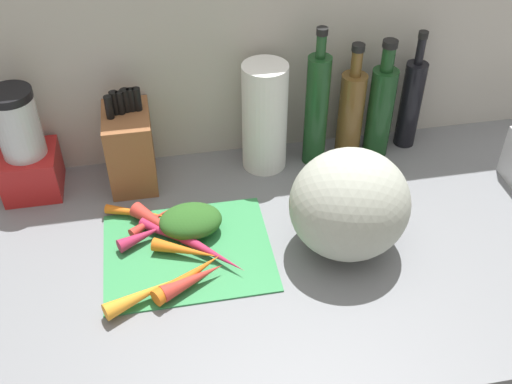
# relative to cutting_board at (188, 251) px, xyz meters

# --- Properties ---
(ground_plane) EXTENTS (1.70, 0.80, 0.03)m
(ground_plane) POSITION_rel_cutting_board_xyz_m (0.23, -0.02, -0.02)
(ground_plane) COLOR slate
(wall_back) EXTENTS (1.70, 0.03, 0.60)m
(wall_back) POSITION_rel_cutting_board_xyz_m (0.23, 0.37, 0.30)
(wall_back) COLOR #BCB7AD
(wall_back) RESTS_ON ground_plane
(cutting_board) EXTENTS (0.36, 0.29, 0.01)m
(cutting_board) POSITION_rel_cutting_board_xyz_m (0.00, 0.00, 0.00)
(cutting_board) COLOR #338C4C
(cutting_board) RESTS_ON ground_plane
(carrot_0) EXTENTS (0.15, 0.09, 0.03)m
(carrot_0) POSITION_rel_cutting_board_xyz_m (-0.10, -0.13, 0.02)
(carrot_0) COLOR orange
(carrot_0) RESTS_ON cutting_board
(carrot_1) EXTENTS (0.12, 0.07, 0.03)m
(carrot_1) POSITION_rel_cutting_board_xyz_m (-0.09, 0.04, 0.02)
(carrot_1) COLOR #B2264C
(carrot_1) RESTS_ON cutting_board
(carrot_2) EXTENTS (0.17, 0.09, 0.02)m
(carrot_2) POSITION_rel_cutting_board_xyz_m (-0.09, 0.12, 0.01)
(carrot_2) COLOR orange
(carrot_2) RESTS_ON cutting_board
(carrot_3) EXTENTS (0.14, 0.09, 0.03)m
(carrot_3) POSITION_rel_cutting_board_xyz_m (-0.01, -0.02, 0.02)
(carrot_3) COLOR orange
(carrot_3) RESTS_ON cutting_board
(carrot_4) EXTENTS (0.13, 0.14, 0.04)m
(carrot_4) POSITION_rel_cutting_board_xyz_m (-0.05, 0.07, 0.02)
(carrot_4) COLOR red
(carrot_4) RESTS_ON cutting_board
(carrot_5) EXTENTS (0.14, 0.09, 0.03)m
(carrot_5) POSITION_rel_cutting_board_xyz_m (0.00, -0.10, 0.02)
(carrot_5) COLOR red
(carrot_5) RESTS_ON cutting_board
(carrot_6) EXTENTS (0.13, 0.14, 0.02)m
(carrot_6) POSITION_rel_cutting_board_xyz_m (0.05, -0.03, 0.02)
(carrot_6) COLOR #B2264C
(carrot_6) RESTS_ON cutting_board
(carrot_7) EXTENTS (0.10, 0.09, 0.02)m
(carrot_7) POSITION_rel_cutting_board_xyz_m (-0.07, 0.09, 0.02)
(carrot_7) COLOR red
(carrot_7) RESTS_ON cutting_board
(carrot_8) EXTENTS (0.13, 0.12, 0.02)m
(carrot_8) POSITION_rel_cutting_board_xyz_m (-0.03, 0.04, 0.02)
(carrot_8) COLOR #B2264C
(carrot_8) RESTS_ON cutting_board
(carrot_9) EXTENTS (0.16, 0.12, 0.03)m
(carrot_9) POSITION_rel_cutting_board_xyz_m (-0.01, -0.09, 0.02)
(carrot_9) COLOR orange
(carrot_9) RESTS_ON cutting_board
(carrot_greens_pile) EXTENTS (0.14, 0.11, 0.06)m
(carrot_greens_pile) POSITION_rel_cutting_board_xyz_m (0.01, 0.06, 0.03)
(carrot_greens_pile) COLOR #2D6023
(carrot_greens_pile) RESTS_ON cutting_board
(winter_squash) EXTENTS (0.25, 0.24, 0.24)m
(winter_squash) POSITION_rel_cutting_board_xyz_m (0.33, -0.04, 0.11)
(winter_squash) COLOR #B2B7A8
(winter_squash) RESTS_ON ground_plane
(knife_block) EXTENTS (0.11, 0.15, 0.24)m
(knife_block) POSITION_rel_cutting_board_xyz_m (-0.10, 0.27, 0.09)
(knife_block) COLOR brown
(knife_block) RESTS_ON ground_plane
(blender_appliance) EXTENTS (0.13, 0.13, 0.27)m
(blender_appliance) POSITION_rel_cutting_board_xyz_m (-0.34, 0.28, 0.11)
(blender_appliance) COLOR red
(blender_appliance) RESTS_ON ground_plane
(paper_towel_roll) EXTENTS (0.11, 0.11, 0.28)m
(paper_towel_roll) POSITION_rel_cutting_board_xyz_m (0.22, 0.28, 0.13)
(paper_towel_roll) COLOR white
(paper_towel_roll) RESTS_ON ground_plane
(bottle_0) EXTENTS (0.06, 0.06, 0.36)m
(bottle_0) POSITION_rel_cutting_board_xyz_m (0.35, 0.27, 0.15)
(bottle_0) COLOR #19421E
(bottle_0) RESTS_ON ground_plane
(bottle_1) EXTENTS (0.06, 0.06, 0.31)m
(bottle_1) POSITION_rel_cutting_board_xyz_m (0.44, 0.28, 0.12)
(bottle_1) COLOR brown
(bottle_1) RESTS_ON ground_plane
(bottle_2) EXTENTS (0.06, 0.06, 0.31)m
(bottle_2) POSITION_rel_cutting_board_xyz_m (0.51, 0.28, 0.13)
(bottle_2) COLOR #19421E
(bottle_2) RESTS_ON ground_plane
(bottle_3) EXTENTS (0.05, 0.05, 0.31)m
(bottle_3) POSITION_rel_cutting_board_xyz_m (0.60, 0.30, 0.12)
(bottle_3) COLOR black
(bottle_3) RESTS_ON ground_plane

